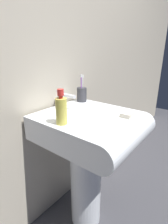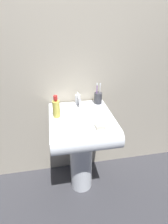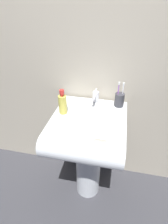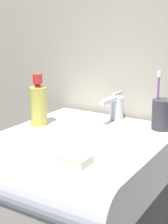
# 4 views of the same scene
# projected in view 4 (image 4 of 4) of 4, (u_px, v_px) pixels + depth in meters

# --- Properties ---
(wall_back) EXTENTS (5.00, 0.05, 2.40)m
(wall_back) POSITION_uv_depth(u_px,v_px,m) (127.00, 14.00, 1.25)
(wall_back) COLOR #B7AD99
(wall_back) RESTS_ON ground
(sink_basin) EXTENTS (0.51, 0.59, 0.14)m
(sink_basin) POSITION_uv_depth(u_px,v_px,m) (74.00, 162.00, 1.07)
(sink_basin) COLOR white
(sink_basin) RESTS_ON sink_pedestal
(faucet) EXTENTS (0.05, 0.15, 0.10)m
(faucet) POSITION_uv_depth(u_px,v_px,m) (115.00, 106.00, 1.24)
(faucet) COLOR silver
(faucet) RESTS_ON sink_basin
(toothbrush_cup) EXTENTS (0.07, 0.07, 0.20)m
(toothbrush_cup) POSITION_uv_depth(u_px,v_px,m) (162.00, 114.00, 1.14)
(toothbrush_cup) COLOR #38383D
(toothbrush_cup) RESTS_ON sink_basin
(soap_bottle) EXTENTS (0.06, 0.06, 0.18)m
(soap_bottle) POSITION_uv_depth(u_px,v_px,m) (38.00, 104.00, 1.18)
(soap_bottle) COLOR gold
(soap_bottle) RESTS_ON sink_basin
(bar_soap) EXTENTS (0.07, 0.06, 0.02)m
(bar_soap) POSITION_uv_depth(u_px,v_px,m) (77.00, 160.00, 0.87)
(bar_soap) COLOR silver
(bar_soap) RESTS_ON sink_basin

